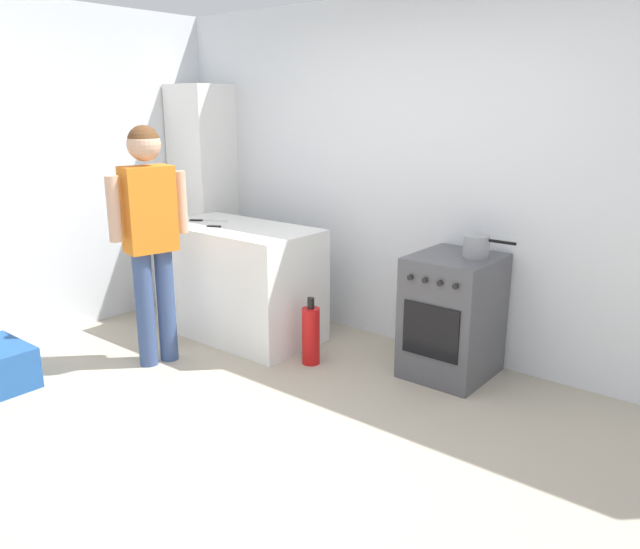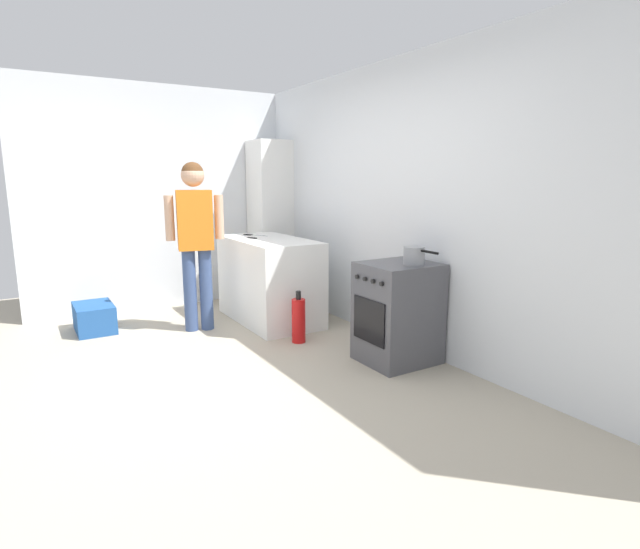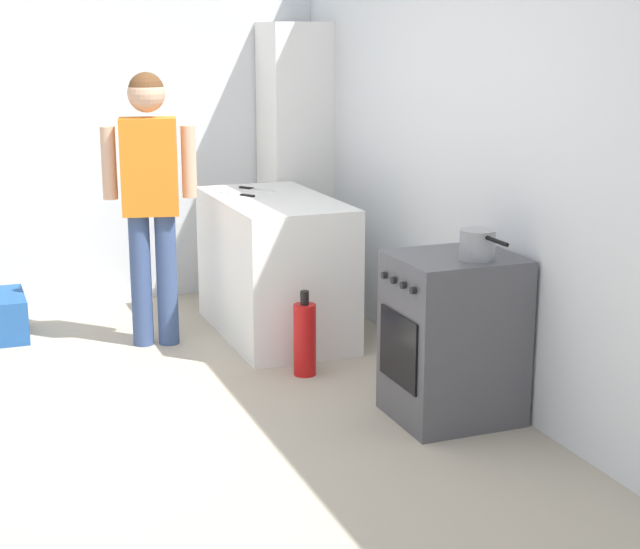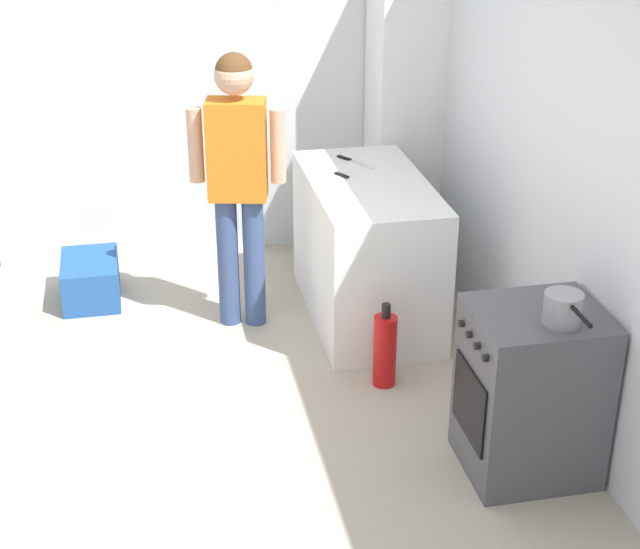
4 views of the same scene
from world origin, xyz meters
The scene contains 12 objects.
ground_plane centered at (0.00, 0.00, 0.00)m, with size 8.00×8.00×0.00m, color #ADA38E.
back_wall centered at (0.00, 1.95, 1.30)m, with size 6.00×0.10×2.60m, color silver.
side_wall_left centered at (-2.60, 0.40, 1.30)m, with size 0.10×3.10×2.60m, color silver.
counter_unit centered at (-1.35, 1.20, 0.45)m, with size 1.30×0.70×0.90m, color white.
oven_left centered at (0.35, 1.58, 0.43)m, with size 0.54×0.62×0.85m.
pot centered at (0.47, 1.63, 0.92)m, with size 0.35×0.17×0.15m.
knife_chef centered at (-1.71, 1.19, 0.90)m, with size 0.28×0.19×0.01m.
knife_bread centered at (-1.56, 1.01, 0.90)m, with size 0.32×0.20×0.01m.
person centered at (-1.40, 0.42, 1.02)m, with size 0.27×0.56×1.70m.
fire_extinguisher centered at (-0.52, 1.10, 0.22)m, with size 0.13×0.13×0.50m.
recycling_crate_lower centered at (-1.91, -0.51, 0.14)m, with size 0.52×0.36×0.28m, color #235193.
larder_cabinet centered at (-2.30, 1.68, 1.00)m, with size 0.48×0.44×2.00m, color white.
Camera 2 is at (3.48, -1.10, 1.55)m, focal length 28.00 mm.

